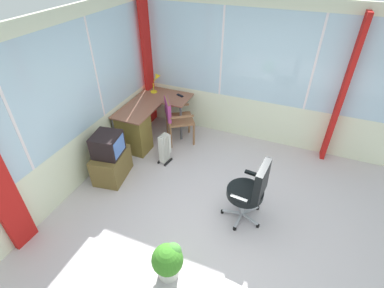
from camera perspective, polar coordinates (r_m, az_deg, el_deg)
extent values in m
cube|color=beige|center=(4.24, 5.34, -15.43)|extent=(5.52, 5.64, 0.06)
cube|color=silver|center=(4.89, -21.57, -2.92)|extent=(4.52, 0.06, 0.82)
cube|color=silver|center=(4.30, -25.05, 9.62)|extent=(4.43, 0.06, 1.57)
cube|color=silver|center=(4.04, -28.33, 20.65)|extent=(4.52, 0.06, 0.18)
cube|color=white|center=(3.89, -32.43, 4.56)|extent=(0.04, 0.07, 1.57)
cube|color=white|center=(4.79, -18.90, 13.60)|extent=(0.04, 0.07, 1.57)
cube|color=silver|center=(5.69, 12.74, 4.74)|extent=(0.06, 4.64, 0.82)
cube|color=silver|center=(5.20, 14.51, 16.05)|extent=(0.06, 4.55, 1.57)
cube|color=silver|center=(4.99, 16.14, 25.47)|extent=(0.06, 4.64, 0.18)
cube|color=white|center=(5.16, 23.17, 14.20)|extent=(0.07, 0.04, 1.57)
cube|color=white|center=(5.35, 6.02, 17.51)|extent=(0.07, 0.04, 1.57)
cube|color=red|center=(5.91, -8.60, 15.31)|extent=(0.31, 0.07, 2.47)
cube|color=red|center=(5.25, 27.58, 8.87)|extent=(0.31, 0.09, 2.47)
cube|color=#915943|center=(5.51, -9.38, 7.96)|extent=(1.43, 0.60, 0.02)
cube|color=#915943|center=(5.62, -2.73, 8.97)|extent=(0.60, 0.41, 0.02)
cube|color=brown|center=(5.36, -11.57, 2.08)|extent=(0.40, 0.56, 0.71)
cylinder|color=#4C4C51|center=(5.53, -2.19, 4.10)|extent=(0.04, 0.04, 0.72)
cylinder|color=#4C4C51|center=(5.37, -14.96, 1.65)|extent=(0.04, 0.04, 0.72)
cylinder|color=yellow|center=(5.89, -7.58, 10.24)|extent=(0.13, 0.13, 0.02)
cylinder|color=yellow|center=(5.85, -7.65, 11.09)|extent=(0.02, 0.02, 0.17)
cylinder|color=yellow|center=(5.80, -7.28, 12.81)|extent=(0.02, 0.10, 0.16)
cone|color=yellow|center=(5.81, -6.71, 13.26)|extent=(0.15, 0.15, 0.12)
cube|color=black|center=(5.69, -2.39, 9.60)|extent=(0.10, 0.16, 0.02)
cylinder|color=#8D5E3D|center=(5.44, 0.36, 1.80)|extent=(0.04, 0.04, 0.45)
cylinder|color=#8D5E3D|center=(5.80, -0.58, 4.18)|extent=(0.04, 0.04, 0.45)
cylinder|color=#8D5E3D|center=(5.38, -4.22, 1.24)|extent=(0.04, 0.04, 0.45)
cylinder|color=#8D5E3D|center=(5.74, -4.89, 3.67)|extent=(0.04, 0.04, 0.45)
cube|color=#8D5E3D|center=(5.46, -2.40, 4.91)|extent=(0.67, 0.67, 0.04)
cube|color=#8D5E3D|center=(5.32, -4.81, 6.73)|extent=(0.38, 0.27, 0.41)
cube|color=#A63A7D|center=(5.31, -4.82, 6.92)|extent=(0.41, 0.31, 0.35)
cube|color=#8D5E3D|center=(5.18, -2.01, 5.39)|extent=(0.28, 0.38, 0.03)
cube|color=#8D5E3D|center=(5.56, -2.85, 7.64)|extent=(0.28, 0.38, 0.03)
cube|color=#B7B7BF|center=(4.22, 9.19, -14.67)|extent=(0.28, 0.06, 0.02)
cylinder|color=black|center=(4.15, 8.45, -16.21)|extent=(0.05, 0.05, 0.05)
cube|color=#B7B7BF|center=(4.26, 11.38, -14.34)|extent=(0.15, 0.27, 0.02)
cylinder|color=black|center=(4.24, 12.91, -15.51)|extent=(0.05, 0.05, 0.05)
cube|color=#B7B7BF|center=(4.37, 11.42, -12.70)|extent=(0.23, 0.21, 0.02)
cylinder|color=black|center=(4.45, 12.88, -12.23)|extent=(0.05, 0.05, 0.05)
cube|color=#B7B7BF|center=(4.39, 9.36, -12.02)|extent=(0.26, 0.17, 0.02)
cylinder|color=black|center=(4.50, 8.85, -10.91)|extent=(0.05, 0.05, 0.05)
cube|color=#B7B7BF|center=(4.30, 7.96, -13.19)|extent=(0.09, 0.28, 0.02)
cylinder|color=black|center=(4.32, 6.04, -13.19)|extent=(0.05, 0.05, 0.05)
cylinder|color=#B7B7BF|center=(4.16, 10.14, -11.60)|extent=(0.05, 0.05, 0.36)
cylinder|color=black|center=(4.00, 10.47, -9.45)|extent=(0.50, 0.50, 0.09)
cube|color=black|center=(3.78, 13.62, -7.26)|extent=(0.43, 0.13, 0.48)
cube|color=black|center=(4.11, 11.93, -5.77)|extent=(0.07, 0.22, 0.04)
cube|color=black|center=(3.73, 9.27, -10.69)|extent=(0.07, 0.22, 0.04)
cube|color=brown|center=(4.90, -15.65, -4.05)|extent=(0.70, 0.54, 0.47)
cube|color=black|center=(4.65, -16.46, -0.12)|extent=(0.48, 0.46, 0.36)
cube|color=#5782DC|center=(4.57, -14.21, -0.46)|extent=(0.34, 0.06, 0.28)
cube|color=#262628|center=(4.84, -15.43, -0.54)|extent=(0.29, 0.26, 0.07)
cube|color=silver|center=(4.95, -6.12, -1.34)|extent=(0.04, 0.10, 0.53)
cube|color=silver|center=(4.97, -5.83, -1.09)|extent=(0.04, 0.10, 0.53)
cube|color=silver|center=(5.00, -5.55, -0.84)|extent=(0.04, 0.10, 0.53)
cube|color=silver|center=(5.03, -5.27, -0.60)|extent=(0.04, 0.10, 0.53)
cube|color=silver|center=(5.05, -5.00, -0.36)|extent=(0.04, 0.10, 0.53)
cube|color=black|center=(5.14, -4.74, -3.60)|extent=(0.23, 0.06, 0.03)
cube|color=black|center=(5.21, -6.00, -3.08)|extent=(0.23, 0.06, 0.03)
cube|color=silver|center=(5.07, -4.75, 0.11)|extent=(0.06, 0.10, 0.37)
cylinder|color=silver|center=(3.71, -4.71, -23.66)|extent=(0.24, 0.24, 0.16)
sphere|color=#3B8325|center=(3.53, -4.89, -21.88)|extent=(0.37, 0.37, 0.37)
sphere|color=#478D38|center=(3.49, -3.81, -20.52)|extent=(0.20, 0.20, 0.20)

